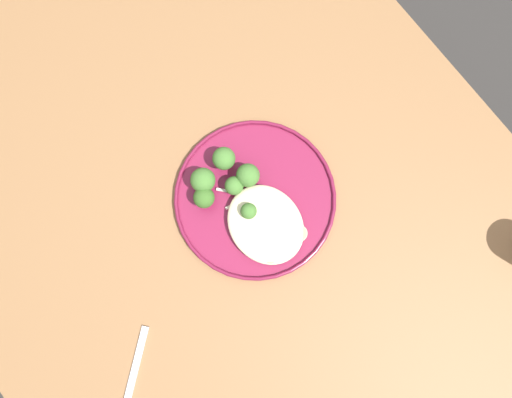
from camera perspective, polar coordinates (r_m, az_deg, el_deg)
ground at (r=1.57m, az=-1.41°, el=-5.13°), size 6.00×6.00×0.00m
wooden_dining_table at (r=0.91m, az=-2.41°, el=-2.55°), size 1.40×1.00×0.74m
dinner_plate at (r=0.83m, az=0.00°, el=-0.12°), size 0.29×0.29×0.02m
noodle_bed at (r=0.81m, az=1.19°, el=-3.14°), size 0.15×0.13×0.03m
seared_scallop_half_hidden at (r=0.82m, az=0.79°, el=-0.48°), size 0.03×0.03×0.02m
seared_scallop_rear_pale at (r=0.81m, az=1.88°, el=-3.07°), size 0.03×0.03×0.01m
seared_scallop_tiny_bay at (r=0.81m, az=2.45°, el=-5.39°), size 0.03×0.03×0.02m
seared_scallop_large_seared at (r=0.81m, az=3.99°, el=-1.94°), size 0.03×0.03×0.02m
seared_scallop_tilted_round at (r=0.81m, az=-1.06°, el=-3.96°), size 0.03×0.03×0.01m
seared_scallop_on_noodles at (r=0.81m, az=1.78°, el=-6.82°), size 0.03×0.03×0.02m
seared_scallop_left_edge at (r=0.81m, az=5.25°, el=-4.24°), size 0.03×0.03×0.02m
broccoli_floret_split_head at (r=0.80m, az=-1.00°, el=2.92°), size 0.04×0.04×0.05m
broccoli_floret_center_pile at (r=0.81m, az=-3.97°, el=4.96°), size 0.04×0.04×0.06m
broccoli_floret_rear_charred at (r=0.80m, az=-6.54°, el=2.30°), size 0.04×0.04×0.06m
broccoli_floret_tall_stalk at (r=0.81m, az=-2.71°, el=1.63°), size 0.03×0.03×0.04m
broccoli_floret_left_leaning at (r=0.80m, az=-6.41°, el=0.15°), size 0.04×0.04×0.05m
broccoli_floret_right_tilted at (r=0.79m, az=-0.91°, el=-1.52°), size 0.03×0.03×0.05m
onion_sliver_short_strip at (r=0.82m, az=-0.38°, el=-0.48°), size 0.03×0.04×0.00m
onion_sliver_curled_piece at (r=0.83m, az=-2.97°, el=0.87°), size 0.05×0.04×0.00m
onion_sliver_long_sliver at (r=0.82m, az=-1.94°, el=-0.34°), size 0.02×0.06×0.00m
dinner_fork at (r=0.88m, az=-15.13°, el=-21.30°), size 0.13×0.15×0.00m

